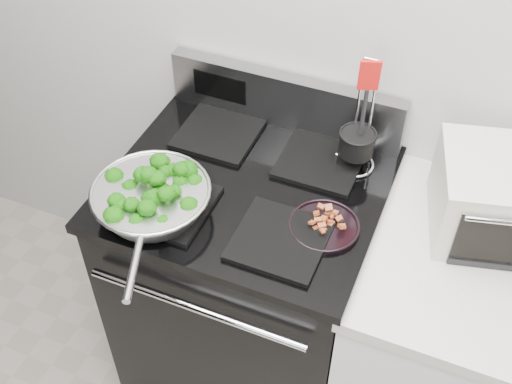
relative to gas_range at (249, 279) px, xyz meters
The scene contains 7 objects.
back_wall 0.97m from the gas_range, 48.22° to the left, with size 4.00×0.02×2.70m, color #B5B2AC.
gas_range is the anchor object (origin of this frame).
counter 0.69m from the gas_range, ahead, with size 0.62×0.68×0.92m.
skillet 0.59m from the gas_range, 133.24° to the right, with size 0.33×0.51×0.07m.
broccoli_pile 0.61m from the gas_range, 133.70° to the right, with size 0.26×0.26×0.09m, color #093404, non-canonical shape.
bacon_plate 0.55m from the gas_range, 17.38° to the right, with size 0.20×0.20×0.04m.
utensil_holder 0.62m from the gas_range, 35.77° to the left, with size 0.12×0.12×0.38m.
Camera 1 is at (0.24, 0.18, 2.25)m, focal length 45.00 mm.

